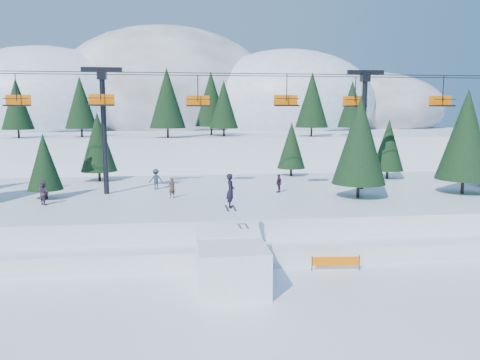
{
  "coord_description": "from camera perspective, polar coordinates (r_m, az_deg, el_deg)",
  "views": [
    {
      "loc": [
        -2.67,
        -21.3,
        9.17
      ],
      "look_at": [
        0.69,
        6.0,
        5.2
      ],
      "focal_mm": 35.0,
      "sensor_mm": 36.0,
      "label": 1
    }
  ],
  "objects": [
    {
      "name": "banner_far",
      "position": [
        31.53,
        18.67,
        -8.12
      ],
      "size": [
        2.84,
        0.41,
        0.9
      ],
      "color": "black",
      "rests_on": "ground"
    },
    {
      "name": "distant_skiers",
      "position": [
        38.94,
        -10.91,
        -0.52
      ],
      "size": [
        19.09,
        7.07,
        1.8
      ],
      "color": "#24334C",
      "rests_on": "mid_shelf"
    },
    {
      "name": "jump_kicker",
      "position": [
        25.05,
        -1.03,
        -10.04
      ],
      "size": [
        3.52,
        4.8,
        5.87
      ],
      "color": "white",
      "rests_on": "ground"
    },
    {
      "name": "chairlift",
      "position": [
        39.63,
        -0.26,
        8.43
      ],
      "size": [
        46.0,
        3.21,
        10.28
      ],
      "color": "black",
      "rests_on": "mid_shelf"
    },
    {
      "name": "mid_shelf",
      "position": [
        40.18,
        -3.07,
        -3.17
      ],
      "size": [
        70.0,
        22.0,
        2.5
      ],
      "primitive_type": "cube",
      "color": "white",
      "rests_on": "ground"
    },
    {
      "name": "ground",
      "position": [
        23.35,
        0.13,
        -14.91
      ],
      "size": [
        160.0,
        160.0,
        0.0
      ],
      "primitive_type": "plane",
      "color": "white",
      "rests_on": "ground"
    },
    {
      "name": "banner_near",
      "position": [
        28.32,
        11.6,
        -9.7
      ],
      "size": [
        2.85,
        0.27,
        0.9
      ],
      "color": "black",
      "rests_on": "ground"
    },
    {
      "name": "mountain_ridge",
      "position": [
        94.72,
        -8.56,
        8.4
      ],
      "size": [
        119.0,
        60.98,
        26.46
      ],
      "color": "white",
      "rests_on": "ground"
    },
    {
      "name": "conifer_stand",
      "position": [
        39.38,
        -1.65,
        5.1
      ],
      "size": [
        63.67,
        17.05,
        9.68
      ],
      "color": "black",
      "rests_on": "mid_shelf"
    },
    {
      "name": "berm",
      "position": [
        30.66,
        -1.75,
        -8.12
      ],
      "size": [
        70.0,
        6.0,
        1.1
      ],
      "primitive_type": "cube",
      "color": "white",
      "rests_on": "ground"
    }
  ]
}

